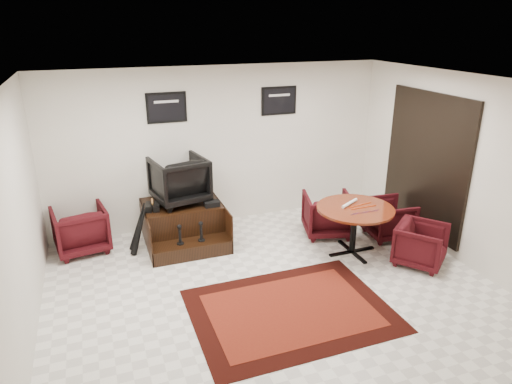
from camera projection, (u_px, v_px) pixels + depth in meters
ground at (273, 288)px, 6.34m from camera, size 6.00×6.00×0.00m
room_shell at (300, 160)px, 5.95m from camera, size 6.02×5.02×2.81m
area_rug at (290, 310)px, 5.84m from camera, size 2.50×1.87×0.01m
shine_podium at (183, 224)px, 7.61m from camera, size 1.27×1.31×0.65m
shine_chair at (179, 178)px, 7.45m from camera, size 0.95×0.91×0.85m
shoes_pair at (153, 207)px, 7.26m from camera, size 0.27×0.31×0.10m
polish_kit at (212, 204)px, 7.41m from camera, size 0.24×0.17×0.08m
umbrella_black at (139, 231)px, 7.13m from camera, size 0.30×0.11×0.79m
umbrella_hooked at (138, 226)px, 7.28m from camera, size 0.31×0.11×0.82m
armchair_side at (80, 227)px, 7.25m from camera, size 0.90×0.85×0.81m
meeting_table at (355, 213)px, 7.07m from camera, size 1.19×1.19×0.78m
table_chair_back at (328, 212)px, 7.83m from camera, size 0.95×0.91×0.80m
table_chair_window at (389, 217)px, 7.74m from camera, size 0.72×0.76×0.73m
table_chair_corner at (421, 243)px, 6.85m from camera, size 0.94×0.93×0.71m
paper_roll at (350, 203)px, 7.14m from camera, size 0.39×0.25×0.05m
table_clutter at (363, 208)px, 7.01m from camera, size 0.57×0.34×0.01m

